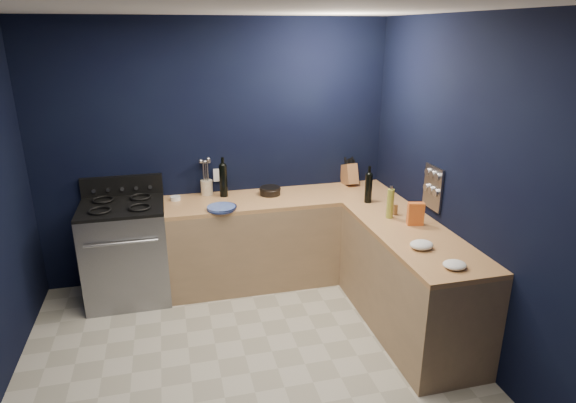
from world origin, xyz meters
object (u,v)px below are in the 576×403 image
object	(u,v)px
plate_stack	(221,208)
gas_range	(127,253)
utensil_crock	(207,187)
knife_block	(349,174)
crouton_bag	(416,214)

from	to	relation	value
plate_stack	gas_range	bearing A→B (deg)	166.51
utensil_crock	knife_block	xyz separation A→B (m)	(1.51, -0.01, 0.03)
plate_stack	crouton_bag	xyz separation A→B (m)	(1.56, -0.77, 0.08)
plate_stack	knife_block	world-z (taller)	knife_block
gas_range	utensil_crock	size ratio (longest dim) A/B	6.17
knife_block	plate_stack	bearing A→B (deg)	-166.75
gas_range	crouton_bag	size ratio (longest dim) A/B	4.66
gas_range	crouton_bag	bearing A→B (deg)	-21.90
gas_range	crouton_bag	world-z (taller)	crouton_bag
gas_range	plate_stack	xyz separation A→B (m)	(0.90, -0.21, 0.46)
utensil_crock	knife_block	size ratio (longest dim) A/B	0.68
plate_stack	knife_block	size ratio (longest dim) A/B	1.20
plate_stack	crouton_bag	bearing A→B (deg)	-26.33
knife_block	utensil_crock	bearing A→B (deg)	174.74
gas_range	utensil_crock	world-z (taller)	utensil_crock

